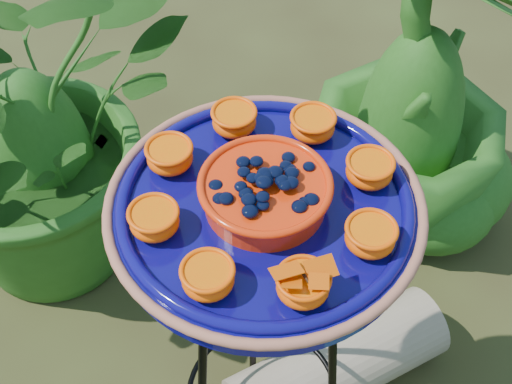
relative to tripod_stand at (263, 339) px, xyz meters
The scene contains 5 objects.
tripod_stand is the anchor object (origin of this frame).
feeder_dish 0.40m from the tripod_stand, 77.37° to the right, with size 0.48×0.48×0.11m.
driftwood_log 0.53m from the tripod_stand, 37.65° to the left, with size 0.19×0.19×0.57m, color gray.
shrub_back_left 0.90m from the tripod_stand, 127.16° to the left, with size 0.91×0.79×1.02m, color #215316.
shrub_back_right 0.87m from the tripod_stand, 56.92° to the left, with size 0.56×0.56×1.00m, color #215316.
Camera 1 is at (-0.03, -0.72, 1.76)m, focal length 50.00 mm.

